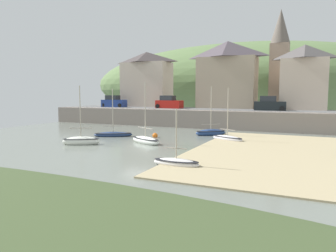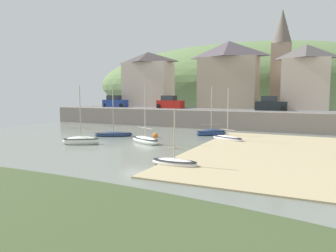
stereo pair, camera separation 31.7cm
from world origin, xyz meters
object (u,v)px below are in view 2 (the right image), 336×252
at_px(sailboat_nearest_shore, 81,141).
at_px(sailboat_tall_mast, 211,133).
at_px(fishing_boat_green, 174,163).
at_px(rowboat_small_beached, 227,138).
at_px(waterfront_building_left, 148,79).
at_px(parked_car_near_slipway, 115,102).
at_px(motorboat_with_cabin, 145,140).
at_px(mooring_buoy, 155,136).
at_px(sailboat_white_hull, 113,134).
at_px(parked_car_by_wall, 170,103).
at_px(church_with_spire, 281,57).
at_px(parked_car_end_of_row, 271,104).
at_px(waterfront_building_right, 306,77).
at_px(waterfront_building_centre, 228,74).

bearing_deg(sailboat_nearest_shore, sailboat_tall_mast, 21.59).
xyz_separation_m(fishing_boat_green, rowboat_small_beached, (0.36, 12.30, 0.02)).
bearing_deg(waterfront_building_left, sailboat_nearest_shore, -74.84).
bearing_deg(waterfront_building_left, parked_car_near_slipway, -130.81).
height_order(motorboat_with_cabin, mooring_buoy, motorboat_with_cabin).
xyz_separation_m(sailboat_white_hull, parked_car_by_wall, (-0.32, 15.73, 2.98)).
bearing_deg(fishing_boat_green, church_with_spire, 85.53).
relative_size(sailboat_tall_mast, parked_car_end_of_row, 1.32).
bearing_deg(sailboat_nearest_shore, motorboat_with_cabin, 2.25).
xyz_separation_m(church_with_spire, mooring_buoy, (-10.35, -22.97, -10.11)).
bearing_deg(motorboat_with_cabin, parked_car_near_slipway, 158.25).
distance_m(church_with_spire, parked_car_end_of_row, 11.06).
bearing_deg(mooring_buoy, motorboat_with_cabin, -76.33).
relative_size(sailboat_nearest_shore, rowboat_small_beached, 1.04).
bearing_deg(waterfront_building_left, rowboat_small_beached, -43.87).
bearing_deg(sailboat_white_hull, rowboat_small_beached, -19.53).
height_order(waterfront_building_right, sailboat_tall_mast, waterfront_building_right).
bearing_deg(motorboat_with_cabin, sailboat_white_hull, -178.96).
bearing_deg(motorboat_with_cabin, sailboat_tall_mast, 90.91).
relative_size(waterfront_building_left, sailboat_white_hull, 1.76).
distance_m(fishing_boat_green, motorboat_with_cabin, 9.84).
relative_size(rowboat_small_beached, parked_car_end_of_row, 1.27).
bearing_deg(sailboat_white_hull, sailboat_nearest_shore, -115.00).
bearing_deg(fishing_boat_green, rowboat_small_beached, 88.88).
height_order(waterfront_building_centre, sailboat_tall_mast, waterfront_building_centre).
bearing_deg(sailboat_tall_mast, sailboat_nearest_shore, -168.71).
bearing_deg(waterfront_building_right, waterfront_building_centre, -180.00).
distance_m(motorboat_with_cabin, parked_car_near_slipway, 24.61).
bearing_deg(church_with_spire, motorboat_with_cabin, -109.22).
bearing_deg(rowboat_small_beached, church_with_spire, 107.53).
bearing_deg(mooring_buoy, parked_car_near_slipway, 136.15).
distance_m(waterfront_building_right, motorboat_with_cabin, 27.28).
xyz_separation_m(motorboat_with_cabin, parked_car_near_slipway, (-16.03, 18.44, 2.92)).
height_order(church_with_spire, rowboat_small_beached, church_with_spire).
xyz_separation_m(sailboat_nearest_shore, mooring_buoy, (4.12, 7.10, -0.15)).
bearing_deg(fishing_boat_green, sailboat_tall_mast, 99.14).
height_order(fishing_boat_green, rowboat_small_beached, rowboat_small_beached).
relative_size(waterfront_building_right, fishing_boat_green, 2.34).
bearing_deg(parked_car_end_of_row, sailboat_white_hull, -139.38).
bearing_deg(sailboat_white_hull, motorboat_with_cabin, -55.39).
relative_size(waterfront_building_right, parked_car_by_wall, 2.17).
bearing_deg(waterfront_building_centre, parked_car_by_wall, -150.39).
xyz_separation_m(rowboat_small_beached, mooring_buoy, (-7.69, -0.83, -0.08)).
distance_m(church_with_spire, fishing_boat_green, 36.00).
bearing_deg(parked_car_near_slipway, sailboat_white_hull, -58.18).
xyz_separation_m(motorboat_with_cabin, mooring_buoy, (-0.96, 3.96, -0.11)).
height_order(waterfront_building_centre, waterfront_building_right, waterfront_building_centre).
xyz_separation_m(waterfront_building_left, sailboat_white_hull, (6.64, -20.23, -6.95)).
xyz_separation_m(waterfront_building_right, motorboat_with_cabin, (-13.14, -22.94, -6.76)).
xyz_separation_m(waterfront_building_left, sailboat_nearest_shore, (7.07, -26.07, -6.86)).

